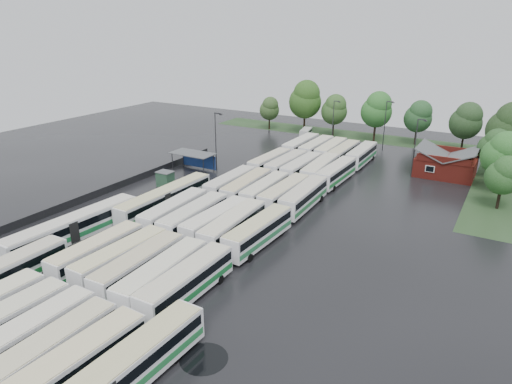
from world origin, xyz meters
The scene contains 59 objects.
ground centered at (0.00, 0.00, 0.00)m, with size 160.00×160.00×0.00m, color black.
brick_building centered at (24.00, 42.77, 1.87)m, with size 10.07×8.60×5.39m.
wash_shed centered at (-17.20, 22.02, 2.99)m, with size 8.20×4.20×3.58m.
utility_hut centered at (-16.20, 12.60, 1.32)m, with size 2.70×2.20×2.62m.
grass_strip_north centered at (2.00, 64.80, 0.01)m, with size 80.00×10.00×0.01m, color #26411F.
grass_strip_east centered at (34.00, 42.80, 0.01)m, with size 10.00×50.00×0.01m, color #26411F.
west_fence centered at (-22.20, 8.00, 0.60)m, with size 0.10×50.00×1.20m, color #2D2D30.
bus_r0c1 centered at (-1.13, -26.09, 1.88)m, with size 3.03×12.37×3.42m.
bus_r0c2 centered at (2.14, -25.75, 1.85)m, with size 2.73×12.12×3.37m.
bus_r0c3 centered at (5.32, -26.09, 1.85)m, with size 2.61×12.09×3.36m.
bus_r0c4 centered at (8.42, -26.28, 1.91)m, with size 3.21×12.60×3.48m.
bus_r1c0 centered at (-4.56, -12.44, 1.85)m, with size 2.68×12.09×3.36m.
bus_r1c1 centered at (-1.09, -12.16, 1.88)m, with size 2.92×12.33×3.41m.
bus_r1c2 centered at (1.87, -12.46, 1.89)m, with size 3.02×12.43×3.44m.
bus_r1c3 centered at (5.30, -12.74, 1.93)m, with size 3.23×12.70×3.51m.
bus_r1c4 centered at (8.25, -12.50, 1.94)m, with size 2.71×12.65×3.52m.
bus_r2c0 centered at (-4.52, 0.99, 1.91)m, with size 3.16×12.56×3.47m.
bus_r2c1 centered at (-1.09, 0.86, 1.93)m, with size 3.00×12.65×3.50m.
bus_r2c2 centered at (2.17, 1.33, 1.88)m, with size 2.96×12.32×3.41m.
bus_r2c3 centered at (5.05, 0.99, 1.95)m, with size 3.17×12.82×3.54m.
bus_r2c4 centered at (8.57, 1.28, 1.91)m, with size 3.07×12.53×3.46m.
bus_r3c0 centered at (-4.39, 14.86, 1.84)m, with size 2.69×12.06×3.35m.
bus_r3c1 centered at (-1.08, 14.48, 1.91)m, with size 3.23×12.60×3.48m.
bus_r3c2 centered at (2.02, 14.76, 1.84)m, with size 2.86×12.09×3.35m.
bus_r3c3 centered at (5.38, 14.83, 1.91)m, with size 2.81×12.51×3.47m.
bus_r3c4 centered at (8.40, 15.15, 1.93)m, with size 3.03×12.66×3.50m.
bus_r4c0 centered at (-4.58, 28.54, 1.84)m, with size 2.92×12.10×3.35m.
bus_r4c1 centered at (-1.15, 28.55, 1.88)m, with size 2.82×12.33×3.42m.
bus_r4c2 centered at (2.02, 28.22, 1.89)m, with size 2.74×12.39×3.44m.
bus_r4c3 centered at (5.38, 28.71, 1.95)m, with size 3.23×12.83×3.54m.
bus_r4c4 centered at (8.39, 28.67, 1.88)m, with size 2.88×12.31×3.41m.
bus_r5c0 centered at (-4.57, 42.16, 1.94)m, with size 2.74×12.70×3.53m.
bus_r5c1 centered at (-1.07, 42.15, 1.91)m, with size 2.70×12.48×3.47m.
bus_r5c2 centered at (2.15, 42.11, 1.89)m, with size 2.86×12.40×3.44m.
bus_r5c3 centered at (5.04, 41.71, 1.84)m, with size 2.59×12.04×3.35m.
bus_r5c4 centered at (8.56, 42.06, 1.87)m, with size 2.70×12.23×3.40m.
artic_bus_west_b centered at (-9.04, 4.43, 1.88)m, with size 2.85×18.30×3.39m.
artic_bus_west_c centered at (-12.24, -9.33, 1.92)m, with size 3.59×18.81×3.47m.
minibus centered at (-9.72, 56.13, 1.31)m, with size 3.06×5.71×2.37m.
tree_north_0 centered at (-22.24, 60.83, 5.47)m, with size 5.14×5.14×8.51m.
tree_north_1 centered at (-12.35, 61.15, 8.56)m, with size 8.04×8.04×13.31m.
tree_north_2 centered at (-4.77, 61.46, 6.68)m, with size 6.27×6.27×10.38m.
tree_north_3 centered at (5.47, 61.62, 7.57)m, with size 7.10×7.10×11.77m.
tree_north_4 centered at (14.55, 63.17, 6.58)m, with size 6.18×6.18×10.23m.
tree_north_5 centered at (24.67, 60.83, 7.06)m, with size 6.63×6.63×10.98m.
tree_east_0 centered at (33.68, 29.71, 5.37)m, with size 5.07×5.04×8.36m.
tree_east_1 centered at (32.85, 37.16, 6.68)m, with size 6.27×6.27×10.39m.
tree_east_2 centered at (31.20, 45.84, 5.77)m, with size 5.42×5.42×8.97m.
tree_east_3 centered at (33.04, 50.82, 8.45)m, with size 7.93×7.93×13.14m.
tree_east_4 centered at (33.08, 60.19, 5.67)m, with size 5.36×5.33×8.83m.
lamp_post_ne centered at (18.98, 39.53, 6.09)m, with size 1.61×0.31×10.48m.
lamp_post_nw centered at (-13.90, 24.70, 6.33)m, with size 1.68×0.33×10.91m.
lamp_post_back_w centered at (-1.89, 53.47, 5.87)m, with size 1.56×0.30×10.10m.
lamp_post_back_e centered at (9.53, 54.32, 6.27)m, with size 1.66×0.32×10.80m.
puddle_0 centered at (-0.67, -17.00, 0.00)m, with size 5.72×5.72×0.01m, color black.
puddle_1 centered at (9.48, -21.21, 0.00)m, with size 2.64×2.64×0.01m, color black.
puddle_2 centered at (-10.62, 4.73, 0.00)m, with size 6.25×6.25×0.01m, color black.
puddle_3 centered at (5.89, -3.50, 0.00)m, with size 4.69×4.69×0.01m, color black.
puddle_4 centered at (14.87, -18.80, 0.00)m, with size 4.08×4.08×0.01m, color black.
Camera 1 is at (34.00, -43.13, 26.10)m, focal length 32.00 mm.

